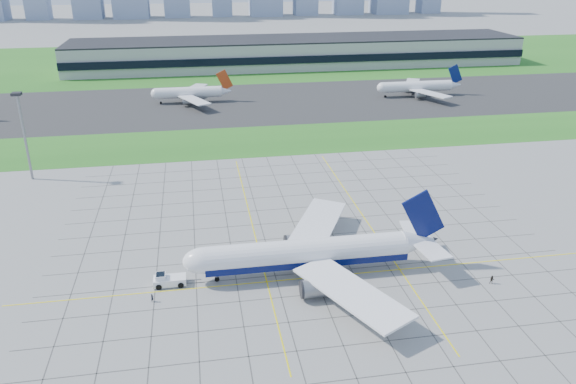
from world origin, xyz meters
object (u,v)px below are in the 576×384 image
Objects in this scene: light_mast at (22,126)px; distant_jet_1 at (190,92)px; crew_far at (492,280)px; distant_jet_2 at (418,86)px; pushback_tug at (168,280)px; airliner at (309,253)px; crew_near at (152,298)px.

light_mast reaches higher than distant_jet_1.
crew_far is at bearing -70.34° from distant_jet_1.
crew_far is 161.67m from distant_jet_2.
pushback_tug is 64.43m from crew_far.
distant_jet_1 is at bearing 177.05° from distant_jet_2.
pushback_tug is at bearing -92.41° from distant_jet_1.
pushback_tug is 0.22× the size of distant_jet_2.
pushback_tug is 0.22× the size of distant_jet_1.
distant_jet_2 reaches higher than crew_far.
airliner reaches higher than crew_near.
airliner is at bearing -81.64° from distant_jet_1.
distant_jet_2 is at bearing 53.03° from pushback_tug.
distant_jet_1 is 1.00× the size of distant_jet_2.
crew_near is at bearing -170.53° from airliner.
light_mast is at bearing 65.64° from crew_near.
airliner is 36.84m from crew_far.
distant_jet_2 is (45.99, 154.95, 3.58)m from crew_far.
crew_near is 0.04× the size of distant_jet_2.
airliner is 28.58m from pushback_tug.
light_mast reaches higher than distant_jet_2.
crew_far is at bearing -35.87° from light_mast.
pushback_tug is 181.34m from distant_jet_2.
distant_jet_1 is at bearing 98.56° from airliner.
airliner is 1.29× the size of distant_jet_2.
light_mast is 95.55m from airliner.
distant_jet_1 is (6.31, 149.79, 3.32)m from pushback_tug.
distant_jet_2 is (109.57, 144.46, 3.33)m from pushback_tug.
airliner is at bearing -119.28° from distant_jet_2.
distant_jet_2 is at bearing -2.95° from distant_jet_1.
light_mast is 81.21m from crew_near.
airliner is at bearing -0.48° from pushback_tug.
crew_near is 187.40m from distant_jet_2.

